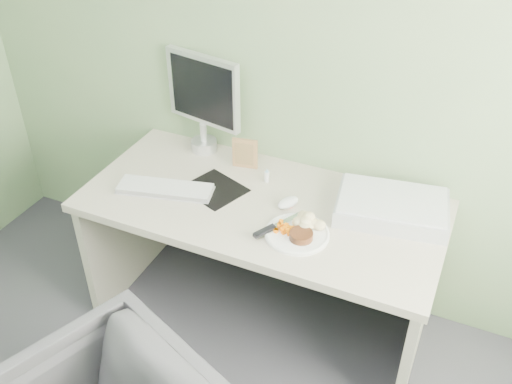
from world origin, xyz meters
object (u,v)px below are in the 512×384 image
at_px(desk, 261,234).
at_px(scanner, 392,208).
at_px(plate, 297,234).
at_px(monitor, 203,98).

height_order(desk, scanner, scanner).
distance_m(desk, plate, 0.33).
height_order(desk, plate, plate).
distance_m(desk, scanner, 0.60).
bearing_deg(scanner, plate, -146.26).
xyz_separation_m(scanner, monitor, (-0.99, 0.16, 0.24)).
bearing_deg(plate, monitor, 145.53).
bearing_deg(desk, monitor, 144.90).
xyz_separation_m(plate, monitor, (-0.67, 0.46, 0.27)).
bearing_deg(desk, scanner, 15.36).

